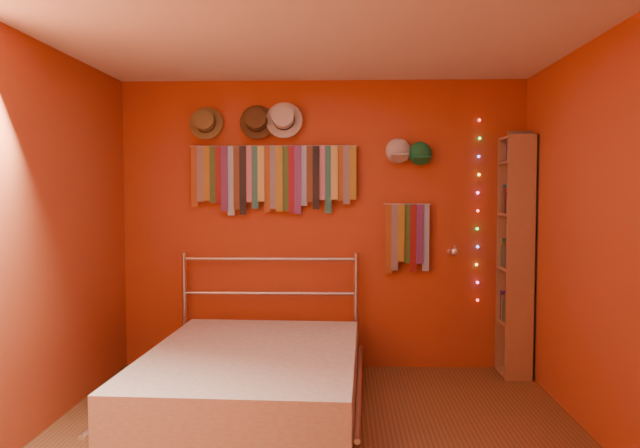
# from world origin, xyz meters

# --- Properties ---
(ground) EXTENTS (3.50, 3.50, 0.00)m
(ground) POSITION_xyz_m (0.00, 0.00, 0.00)
(ground) COLOR brown
(ground) RESTS_ON ground
(back_wall) EXTENTS (3.50, 0.02, 2.50)m
(back_wall) POSITION_xyz_m (0.00, 1.75, 1.25)
(back_wall) COLOR #992E18
(back_wall) RESTS_ON ground
(right_wall) EXTENTS (0.02, 3.50, 2.50)m
(right_wall) POSITION_xyz_m (1.75, 0.00, 1.25)
(right_wall) COLOR #992E18
(right_wall) RESTS_ON ground
(left_wall) EXTENTS (0.02, 3.50, 2.50)m
(left_wall) POSITION_xyz_m (-1.75, 0.00, 1.25)
(left_wall) COLOR #992E18
(left_wall) RESTS_ON ground
(ceiling) EXTENTS (3.50, 3.50, 0.02)m
(ceiling) POSITION_xyz_m (0.00, 0.00, 2.50)
(ceiling) COLOR white
(ceiling) RESTS_ON back_wall
(tie_rack) EXTENTS (1.45, 0.03, 0.61)m
(tie_rack) POSITION_xyz_m (-0.43, 1.68, 1.68)
(tie_rack) COLOR silver
(tie_rack) RESTS_ON back_wall
(small_tie_rack) EXTENTS (0.40, 0.03, 0.60)m
(small_tie_rack) POSITION_xyz_m (0.73, 1.69, 1.17)
(small_tie_rack) COLOR silver
(small_tie_rack) RESTS_ON back_wall
(fedora_olive) EXTENTS (0.29, 0.16, 0.29)m
(fedora_olive) POSITION_xyz_m (-1.00, 1.65, 2.14)
(fedora_olive) COLOR brown
(fedora_olive) RESTS_ON back_wall
(fedora_brown) EXTENTS (0.30, 0.16, 0.30)m
(fedora_brown) POSITION_xyz_m (-0.56, 1.65, 2.15)
(fedora_brown) COLOR #442E18
(fedora_brown) RESTS_ON back_wall
(fedora_white) EXTENTS (0.32, 0.17, 0.31)m
(fedora_white) POSITION_xyz_m (-0.33, 1.65, 2.16)
(fedora_white) COLOR beige
(fedora_white) RESTS_ON back_wall
(cap_white) EXTENTS (0.20, 0.25, 0.20)m
(cap_white) POSITION_xyz_m (0.65, 1.70, 1.89)
(cap_white) COLOR beige
(cap_white) RESTS_ON back_wall
(cap_green) EXTENTS (0.19, 0.24, 0.19)m
(cap_green) POSITION_xyz_m (0.84, 1.70, 1.86)
(cap_green) COLOR #1A763A
(cap_green) RESTS_ON back_wall
(fairy_lights) EXTENTS (0.04, 0.02, 1.57)m
(fairy_lights) POSITION_xyz_m (1.34, 1.71, 1.38)
(fairy_lights) COLOR #FF3333
(fairy_lights) RESTS_ON back_wall
(reading_lamp) EXTENTS (0.08, 0.32, 0.10)m
(reading_lamp) POSITION_xyz_m (1.10, 1.50, 1.04)
(reading_lamp) COLOR silver
(reading_lamp) RESTS_ON back_wall
(bookshelf) EXTENTS (0.25, 0.34, 2.00)m
(bookshelf) POSITION_xyz_m (1.66, 1.53, 1.02)
(bookshelf) COLOR #8F6440
(bookshelf) RESTS_ON ground
(bed) EXTENTS (1.61, 2.12, 1.01)m
(bed) POSITION_xyz_m (-0.45, 0.59, 0.23)
(bed) COLOR silver
(bed) RESTS_ON ground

